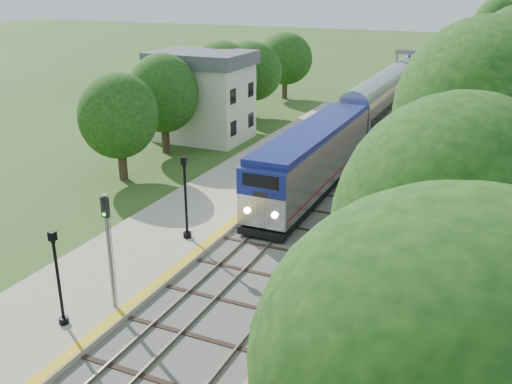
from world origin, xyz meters
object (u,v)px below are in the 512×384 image
at_px(train, 415,78).
at_px(signal_gantry, 431,63).
at_px(station_building, 203,95).
at_px(lamppost_far, 186,202).
at_px(signal_farside, 417,136).
at_px(signal_platform, 108,239).
at_px(lamppost_mid, 59,284).

bearing_deg(train, signal_gantry, -63.74).
height_order(station_building, lamppost_far, station_building).
bearing_deg(signal_farside, station_building, 163.91).
bearing_deg(station_building, signal_platform, -68.23).
relative_size(signal_gantry, signal_farside, 1.38).
bearing_deg(signal_gantry, station_building, -123.38).
bearing_deg(signal_platform, station_building, 111.77).
bearing_deg(signal_gantry, lamppost_far, -97.73).
bearing_deg(train, station_building, -115.01).
xyz_separation_m(lamppost_far, signal_farside, (9.87, 14.45, 1.36)).
xyz_separation_m(train, signal_platform, (-2.90, -57.79, 1.37)).
height_order(train, signal_platform, signal_platform).
bearing_deg(lamppost_mid, lamppost_far, 88.14).
distance_m(lamppost_mid, signal_platform, 2.65).
bearing_deg(signal_gantry, signal_platform, -95.81).
xyz_separation_m(train, signal_farside, (6.20, -35.83, 1.60)).
relative_size(station_building, signal_farside, 1.41).
height_order(station_building, signal_farside, station_building).
bearing_deg(train, lamppost_mid, -93.81).
bearing_deg(station_building, lamppost_mid, -71.42).
distance_m(station_building, signal_platform, 29.93).
relative_size(signal_gantry, lamppost_far, 1.78).
bearing_deg(signal_farside, lamppost_mid, -113.02).
bearing_deg(train, lamppost_far, -94.18).
distance_m(lamppost_mid, lamppost_far, 9.53).
distance_m(station_building, lamppost_mid, 31.49).
relative_size(train, lamppost_far, 20.96).
xyz_separation_m(station_building, lamppost_far, (10.32, -20.27, -1.60)).
height_order(signal_gantry, signal_farside, signal_farside).
height_order(signal_gantry, lamppost_mid, signal_gantry).
relative_size(lamppost_far, signal_farside, 0.77).
xyz_separation_m(signal_gantry, signal_farside, (3.73, -30.82, -0.97)).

